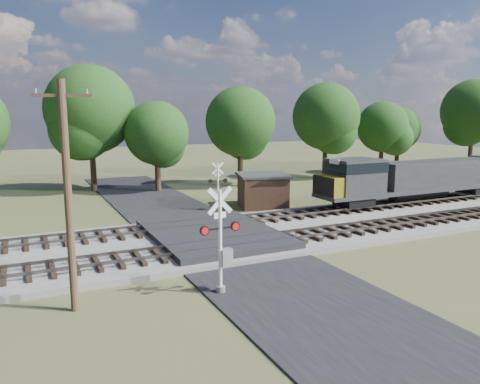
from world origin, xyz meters
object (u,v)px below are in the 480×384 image
crossing_signal_far (217,191)px  crossing_signal_near (222,250)px  utility_pole (68,192)px  equipment_shed (263,190)px

crossing_signal_far → crossing_signal_near: bearing=73.7°
crossing_signal_far → utility_pole: 19.07m
utility_pole → crossing_signal_far: bearing=67.0°
equipment_shed → utility_pole: bearing=-121.6°
crossing_signal_near → crossing_signal_far: (6.18, 15.37, -0.31)m
crossing_signal_near → equipment_shed: size_ratio=0.94×
crossing_signal_far → utility_pole: size_ratio=0.44×
equipment_shed → crossing_signal_far: bearing=-163.6°
utility_pole → equipment_shed: (15.93, 14.57, -3.24)m
crossing_signal_near → crossing_signal_far: size_ratio=1.20×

